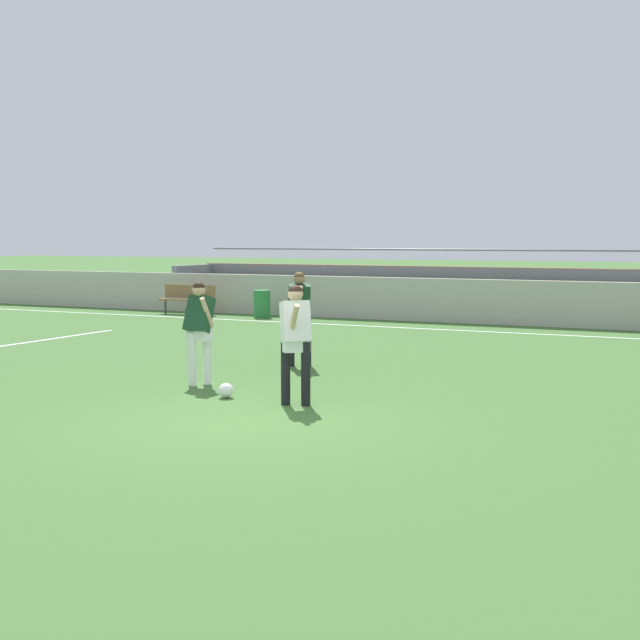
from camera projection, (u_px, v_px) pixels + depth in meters
ground_plane at (240, 422)px, 11.08m from camera, size 160.00×160.00×0.00m
field_line_sideline at (489, 332)px, 21.80m from camera, size 44.00×0.12×0.01m
field_line_penalty_mark at (49, 339)px, 20.19m from camera, size 0.12×4.40×0.01m
sideline_wall at (508, 303)px, 23.47m from camera, size 48.00×0.16×1.20m
bleacher_stand at (580, 292)px, 24.65m from camera, size 25.92×2.65×1.98m
bench_far_left at (188, 296)px, 26.73m from camera, size 1.80×0.40×0.90m
trash_bin at (262, 304)px, 25.68m from camera, size 0.49×0.49×0.80m
player_white_wide_right at (296, 334)px, 12.14m from camera, size 0.50×0.69×1.68m
player_dark_trailing_run at (199, 324)px, 13.83m from camera, size 0.46×0.44×1.63m
player_dark_overlapping at (299, 310)px, 15.86m from camera, size 0.50×0.67×1.71m
soccer_ball at (226, 391)px, 12.76m from camera, size 0.22×0.22×0.22m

